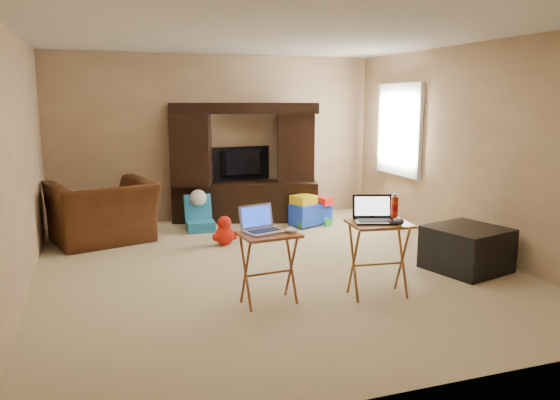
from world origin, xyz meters
name	(u,v)px	position (x,y,z in m)	size (l,w,h in m)	color
floor	(274,268)	(0.00, 0.00, 0.00)	(5.50, 5.50, 0.00)	beige
ceiling	(274,34)	(0.00, 0.00, 2.50)	(5.50, 5.50, 0.00)	silver
wall_back	(218,138)	(0.00, 2.75, 1.25)	(5.00, 5.00, 0.00)	tan
wall_front	(418,200)	(0.00, -2.75, 1.25)	(5.00, 5.00, 0.00)	tan
wall_left	(17,165)	(-2.50, 0.00, 1.25)	(5.50, 5.50, 0.00)	tan
wall_right	(469,149)	(2.50, 0.00, 1.25)	(5.50, 5.50, 0.00)	tan
window_pane	(400,129)	(2.48, 1.55, 1.40)	(1.20, 1.20, 0.00)	white
window_frame	(399,129)	(2.46, 1.55, 1.40)	(0.06, 1.14, 1.34)	white
entertainment_center	(245,162)	(0.35, 2.45, 0.89)	(2.18, 0.55, 1.79)	black
television	(243,164)	(0.35, 2.56, 0.86)	(0.91, 0.12, 0.52)	black
recliner	(103,212)	(-1.75, 1.78, 0.40)	(1.23, 1.07, 0.80)	#431F0E
child_rocker	(200,213)	(-0.45, 1.97, 0.25)	(0.38, 0.44, 0.51)	#1A6892
plush_toy	(225,230)	(-0.30, 1.12, 0.19)	(0.34, 0.29, 0.38)	red
push_toy	(311,210)	(1.16, 1.78, 0.23)	(0.62, 0.44, 0.47)	blue
ottoman	(467,249)	(1.96, -0.75, 0.24)	(0.74, 0.74, 0.48)	black
tray_table_left	(269,269)	(-0.38, -1.00, 0.33)	(0.51, 0.41, 0.66)	#974924
tray_table_right	(378,259)	(0.65, -1.15, 0.36)	(0.55, 0.44, 0.72)	#9A5A25
laptop_left	(264,219)	(-0.41, -0.97, 0.78)	(0.35, 0.29, 0.24)	#A7A8AC
laptop_right	(375,210)	(0.61, -1.13, 0.84)	(0.37, 0.30, 0.24)	black
mouse_left	(291,230)	(-0.19, -1.07, 0.69)	(0.09, 0.13, 0.06)	silver
mouse_right	(399,221)	(0.78, -1.27, 0.75)	(0.09, 0.15, 0.06)	#38383C
water_bottle	(394,208)	(0.85, -1.07, 0.83)	(0.07, 0.07, 0.22)	red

